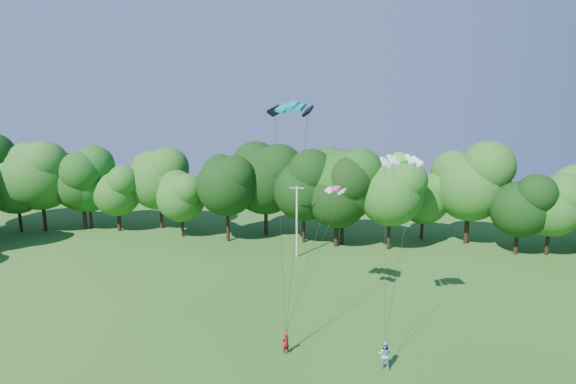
# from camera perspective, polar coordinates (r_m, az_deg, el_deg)

# --- Properties ---
(utility_pole) EXTENTS (1.62, 0.20, 8.09)m
(utility_pole) POSITION_cam_1_polar(r_m,az_deg,el_deg) (49.90, 1.12, -3.69)
(utility_pole) COLOR silver
(utility_pole) RESTS_ON ground
(kite_flyer_left) EXTENTS (0.67, 0.65, 1.55)m
(kite_flyer_left) POSITION_cam_1_polar(r_m,az_deg,el_deg) (32.53, -0.31, -18.63)
(kite_flyer_left) COLOR maroon
(kite_flyer_left) RESTS_ON ground
(kite_flyer_right) EXTENTS (1.04, 0.88, 1.90)m
(kite_flyer_right) POSITION_cam_1_polar(r_m,az_deg,el_deg) (31.61, 12.15, -19.49)
(kite_flyer_right) COLOR #9BB9D7
(kite_flyer_right) RESTS_ON ground
(kite_teal) EXTENTS (3.28, 2.15, 0.62)m
(kite_teal) POSITION_cam_1_polar(r_m,az_deg,el_deg) (31.19, 0.45, 10.93)
(kite_teal) COLOR #05969A
(kite_teal) RESTS_ON ground
(kite_green) EXTENTS (3.09, 2.09, 0.62)m
(kite_green) POSITION_cam_1_polar(r_m,az_deg,el_deg) (32.48, 14.14, 4.27)
(kite_green) COLOR #51E622
(kite_green) RESTS_ON ground
(kite_pink) EXTENTS (1.72, 1.28, 0.28)m
(kite_pink) POSITION_cam_1_polar(r_m,az_deg,el_deg) (34.68, 6.10, 0.45)
(kite_pink) COLOR #FF468C
(kite_pink) RESTS_ON ground
(tree_back_west) EXTENTS (8.91, 8.91, 12.97)m
(tree_back_west) POSITION_cam_1_polar(r_m,az_deg,el_deg) (66.53, -24.18, 2.52)
(tree_back_west) COLOR #392217
(tree_back_west) RESTS_ON ground
(tree_back_center) EXTENTS (8.10, 8.10, 11.79)m
(tree_back_center) POSITION_cam_1_polar(r_m,az_deg,el_deg) (53.28, 6.26, 0.72)
(tree_back_center) COLOR #311F13
(tree_back_center) RESTS_ON ground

